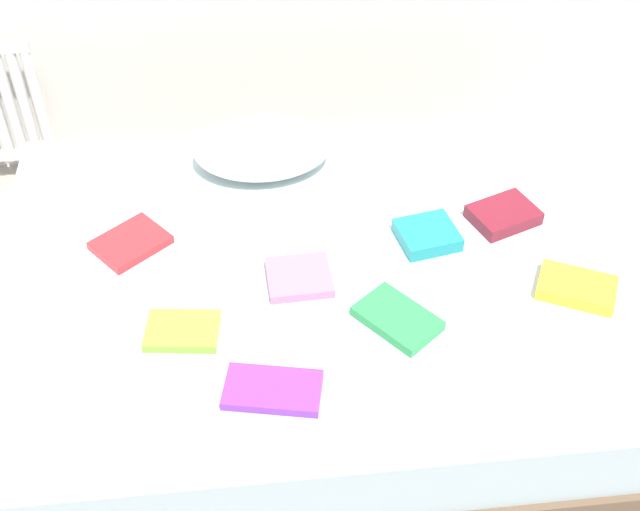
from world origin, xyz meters
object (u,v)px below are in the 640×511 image
Objects in this scene: textbook_yellow at (577,288)px; textbook_lime at (183,331)px; pillow at (262,147)px; textbook_teal at (427,235)px; textbook_purple at (273,390)px; textbook_green at (397,318)px; textbook_maroon at (503,215)px; bed at (322,319)px; textbook_pink at (299,277)px; textbook_red at (131,243)px.

textbook_yellow reaches higher than textbook_lime.
pillow is 2.71× the size of textbook_teal.
textbook_green is at bearing 42.13° from textbook_purple.
textbook_maroon is 1.00× the size of textbook_lime.
pillow is at bearing 106.01° from bed.
bed is 0.66m from textbook_maroon.
bed is 8.91× the size of textbook_green.
textbook_pink is 0.82× the size of textbook_green.
textbook_lime is (-0.23, 0.23, 0.00)m from textbook_purple.
textbook_green is (-0.53, -0.06, -0.00)m from textbook_yellow.
textbook_teal is (0.15, 0.33, 0.01)m from textbook_green.
textbook_lime is at bearing 179.51° from textbook_maroon.
textbook_yellow reaches higher than textbook_pink.
textbook_yellow reaches higher than textbook_red.
textbook_pink reaches higher than textbook_lime.
textbook_teal is 0.80m from textbook_lime.
pillow reaches higher than bed.
pillow is 0.66m from textbook_teal.
textbook_pink is (0.07, -0.58, -0.06)m from pillow.
textbook_green is 1.31× the size of textbook_teal.
textbook_purple reaches higher than bed.
textbook_pink is at bearing -163.45° from textbook_yellow.
pillow is (-0.15, 0.51, 0.32)m from bed.
textbook_teal is (-0.38, 0.27, 0.00)m from textbook_yellow.
textbook_green is (0.25, -0.19, 0.00)m from textbook_pink.
textbook_red is 0.41m from textbook_lime.
textbook_lime is (-0.26, -0.75, -0.06)m from pillow.
textbook_yellow is at bearing -91.06° from textbook_maroon.
pillow is 0.98m from textbook_purple.
textbook_maroon is at bearing 27.78° from textbook_lime.
textbook_purple and textbook_lime have the same top height.
textbook_green reaches higher than bed.
textbook_maroon is at bearing 3.87° from textbook_teal.
pillow is 0.83m from textbook_maroon.
textbook_yellow is at bearing -39.84° from pillow.
textbook_pink reaches higher than textbook_red.
textbook_pink reaches higher than bed.
textbook_maroon reaches higher than bed.
textbook_pink is at bearing -61.43° from textbook_red.
bed is 11.63× the size of textbook_teal.
textbook_yellow is at bearing 28.75° from textbook_purple.
textbook_purple is 0.32m from textbook_lime.
pillow is 0.84m from textbook_green.
pillow is at bearing 125.91° from textbook_teal.
textbook_teal is (0.48, -0.45, -0.05)m from pillow.
textbook_green reaches higher than textbook_lime.
textbook_teal is 0.83× the size of textbook_red.
textbook_maroon reaches higher than textbook_green.
bed is 0.44m from textbook_teal.
textbook_pink is 0.41m from textbook_purple.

